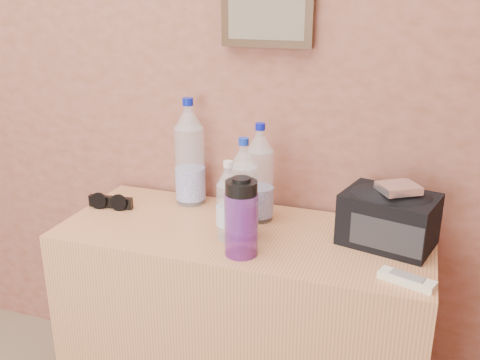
# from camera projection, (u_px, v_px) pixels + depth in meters

# --- Properties ---
(picture_frame) EXTENTS (0.30, 0.03, 0.25)m
(picture_frame) POSITION_uv_depth(u_px,v_px,m) (267.00, 7.00, 1.68)
(picture_frame) COLOR #382311
(picture_frame) RESTS_ON room_shell
(dresser) EXTENTS (1.17, 0.49, 0.73)m
(dresser) POSITION_uv_depth(u_px,v_px,m) (243.00, 329.00, 1.81)
(dresser) COLOR #9C7A53
(dresser) RESTS_ON ground
(pet_large_b) EXTENTS (0.10, 0.10, 0.38)m
(pet_large_b) POSITION_uv_depth(u_px,v_px,m) (190.00, 158.00, 1.87)
(pet_large_b) COLOR silver
(pet_large_b) RESTS_ON dresser
(pet_large_c) EXTENTS (0.09, 0.09, 0.33)m
(pet_large_c) POSITION_uv_depth(u_px,v_px,m) (260.00, 178.00, 1.73)
(pet_large_c) COLOR white
(pet_large_c) RESTS_ON dresser
(pet_large_d) EXTENTS (0.09, 0.09, 0.31)m
(pet_large_d) POSITION_uv_depth(u_px,v_px,m) (244.00, 194.00, 1.61)
(pet_large_d) COLOR silver
(pet_large_d) RESTS_ON dresser
(pet_small) EXTENTS (0.07, 0.07, 0.25)m
(pet_small) POSITION_uv_depth(u_px,v_px,m) (228.00, 205.00, 1.61)
(pet_small) COLOR white
(pet_small) RESTS_ON dresser
(nalgene_bottle) EXTENTS (0.10, 0.10, 0.23)m
(nalgene_bottle) POSITION_uv_depth(u_px,v_px,m) (241.00, 217.00, 1.51)
(nalgene_bottle) COLOR #681F86
(nalgene_bottle) RESTS_ON dresser
(sunglasses) EXTENTS (0.16, 0.08, 0.04)m
(sunglasses) POSITION_uv_depth(u_px,v_px,m) (111.00, 202.00, 1.87)
(sunglasses) COLOR black
(sunglasses) RESTS_ON dresser
(ac_remote) EXTENTS (0.15, 0.09, 0.02)m
(ac_remote) POSITION_uv_depth(u_px,v_px,m) (407.00, 280.00, 1.39)
(ac_remote) COLOR silver
(ac_remote) RESTS_ON dresser
(toiletry_bag) EXTENTS (0.30, 0.25, 0.18)m
(toiletry_bag) POSITION_uv_depth(u_px,v_px,m) (389.00, 216.00, 1.58)
(toiletry_bag) COLOR black
(toiletry_bag) RESTS_ON dresser
(foil_packet) EXTENTS (0.14, 0.13, 0.02)m
(foil_packet) POSITION_uv_depth(u_px,v_px,m) (398.00, 188.00, 1.52)
(foil_packet) COLOR white
(foil_packet) RESTS_ON toiletry_bag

